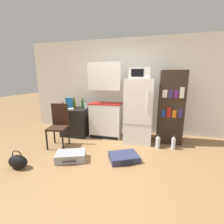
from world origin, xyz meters
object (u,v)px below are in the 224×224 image
at_px(bookshelf, 171,108).
at_px(side_table, 76,122).
at_px(suitcase_large_flat, 71,156).
at_px(handbag, 18,162).
at_px(bottle_olive_oil, 74,103).
at_px(chair, 59,122).
at_px(water_bottle_middle, 173,143).
at_px(kitchen_hutch, 106,104).
at_px(microwave, 140,73).
at_px(bottle_clear_short, 86,106).
at_px(bowl, 71,109).
at_px(bottle_ketchup_red, 63,106).
at_px(suitcase_small_flat, 124,157).
at_px(bottle_green_tall, 83,104).
at_px(water_bottle_front, 158,142).
at_px(refrigerator, 138,111).
at_px(cereal_box, 69,103).

bearing_deg(bookshelf, side_table, -177.48).
relative_size(suitcase_large_flat, handbag, 1.77).
relative_size(bottle_olive_oil, chair, 0.29).
bearing_deg(bookshelf, chair, -161.62).
bearing_deg(water_bottle_middle, bookshelf, 98.60).
bearing_deg(kitchen_hutch, chair, -137.86).
bearing_deg(side_table, microwave, -0.48).
relative_size(bottle_olive_oil, bottle_clear_short, 1.54).
xyz_separation_m(kitchen_hutch, bowl, (-0.86, -0.30, -0.13)).
bearing_deg(handbag, chair, 80.11).
height_order(kitchen_hutch, bottle_ketchup_red, kitchen_hutch).
bearing_deg(bottle_clear_short, bottle_olive_oil, 166.78).
height_order(chair, suitcase_small_flat, chair).
relative_size(bookshelf, water_bottle_middle, 5.34).
relative_size(bottle_green_tall, bottle_olive_oil, 0.98).
distance_m(microwave, water_bottle_front, 1.65).
relative_size(bottle_ketchup_red, suitcase_large_flat, 0.30).
bearing_deg(bottle_clear_short, side_table, -166.89).
relative_size(bookshelf, handbag, 4.84).
relative_size(suitcase_small_flat, water_bottle_front, 2.06).
bearing_deg(bookshelf, refrigerator, -170.87).
distance_m(cereal_box, handbag, 1.88).
distance_m(refrigerator, handbag, 2.70).
height_order(bottle_olive_oil, suitcase_large_flat, bottle_olive_oil).
bearing_deg(bowl, kitchen_hutch, 19.07).
bearing_deg(bowl, suitcase_large_flat, -62.98).
relative_size(chair, suitcase_large_flat, 1.55).
distance_m(side_table, handbag, 1.80).
distance_m(bottle_green_tall, cereal_box, 0.36).
xyz_separation_m(microwave, bottle_clear_short, (-1.44, 0.08, -0.85)).
height_order(bottle_green_tall, bottle_ketchup_red, bottle_green_tall).
relative_size(kitchen_hutch, microwave, 4.11).
height_order(bottle_clear_short, water_bottle_front, bottle_clear_short).
bearing_deg(water_bottle_front, bookshelf, 58.70).
height_order(bookshelf, water_bottle_middle, bookshelf).
distance_m(bottle_clear_short, handbag, 2.03).
relative_size(bottle_green_tall, suitcase_large_flat, 0.44).
distance_m(bottle_ketchup_red, chair, 0.69).
bearing_deg(bottle_olive_oil, water_bottle_middle, -9.93).
bearing_deg(bowl, handbag, -98.01).
distance_m(bottle_olive_oil, water_bottle_middle, 2.79).
bearing_deg(cereal_box, handbag, -92.79).
bearing_deg(side_table, bowl, -92.35).
bearing_deg(bookshelf, water_bottle_front, -121.30).
distance_m(refrigerator, bottle_green_tall, 1.58).
xyz_separation_m(handbag, water_bottle_front, (2.43, 1.42, 0.01)).
xyz_separation_m(side_table, kitchen_hutch, (0.85, 0.08, 0.52)).
height_order(bottle_ketchup_red, water_bottle_front, bottle_ketchup_red).
distance_m(refrigerator, microwave, 0.90).
height_order(bookshelf, chair, bookshelf).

